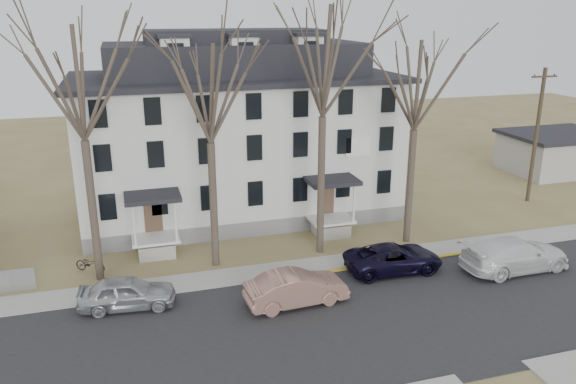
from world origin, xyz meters
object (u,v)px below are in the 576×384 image
object	(u,v)px
tree_mid_right	(418,79)
utility_pole_far	(536,134)
bicycle_left	(90,264)
car_tan	(296,289)
car_navy	(394,259)
boarding_house	(237,134)
tree_center	(324,53)
tree_mid_left	(208,87)
car_white	(515,255)
car_silver	(127,293)
tree_far_left	(77,75)

from	to	relation	value
tree_mid_right	utility_pole_far	bearing A→B (deg)	19.29
bicycle_left	tree_mid_right	bearing A→B (deg)	-60.58
car_tan	bicycle_left	distance (m)	11.33
utility_pole_far	car_navy	world-z (taller)	utility_pole_far
boarding_house	tree_center	world-z (taller)	tree_center
tree_mid_left	car_white	distance (m)	18.19
boarding_house	bicycle_left	world-z (taller)	boarding_house
tree_mid_right	car_white	bearing A→B (deg)	-55.30
tree_mid_left	car_tan	world-z (taller)	tree_mid_left
tree_mid_left	car_navy	distance (m)	13.03
tree_mid_left	car_tan	size ratio (longest dim) A/B	2.64
car_tan	car_white	xyz separation A→B (m)	(12.20, 0.20, 0.07)
car_white	bicycle_left	bearing A→B (deg)	72.46
utility_pole_far	car_silver	distance (m)	29.52
tree_center	tree_mid_right	bearing A→B (deg)	0.00
car_silver	car_navy	world-z (taller)	car_silver
boarding_house	utility_pole_far	size ratio (longest dim) A/B	2.19
car_navy	tree_far_left	bearing A→B (deg)	78.81
tree_mid_left	car_navy	world-z (taller)	tree_mid_left
tree_center	tree_mid_right	world-z (taller)	tree_center
boarding_house	bicycle_left	distance (m)	12.89
boarding_house	tree_mid_left	xyz separation A→B (m)	(-3.00, -8.15, 4.22)
tree_far_left	utility_pole_far	world-z (taller)	tree_far_left
tree_center	car_tan	world-z (taller)	tree_center
tree_mid_left	tree_center	size ratio (longest dim) A/B	0.87
tree_mid_right	car_navy	size ratio (longest dim) A/B	2.46
tree_center	car_tan	distance (m)	12.02
utility_pole_far	car_tan	size ratio (longest dim) A/B	1.97
utility_pole_far	car_white	size ratio (longest dim) A/B	1.59
tree_center	car_silver	bearing A→B (deg)	-161.97
tree_mid_left	car_silver	size ratio (longest dim) A/B	2.91
boarding_house	tree_mid_left	size ratio (longest dim) A/B	1.63
car_white	tree_center	bearing A→B (deg)	58.66
tree_far_left	car_silver	distance (m)	10.29
tree_mid_left	utility_pole_far	size ratio (longest dim) A/B	1.34
car_tan	car_navy	world-z (taller)	car_tan
boarding_house	car_silver	bearing A→B (deg)	-123.48
utility_pole_far	car_white	xyz separation A→B (m)	(-8.41, -9.38, -4.04)
tree_center	car_silver	xyz separation A→B (m)	(-10.70, -3.48, -10.34)
tree_far_left	tree_mid_right	xyz separation A→B (m)	(17.50, 0.00, -0.74)
tree_mid_right	car_navy	distance (m)	9.91
tree_mid_left	car_silver	xyz separation A→B (m)	(-4.70, -3.48, -8.86)
boarding_house	tree_far_left	world-z (taller)	tree_far_left
tree_mid_right	car_tan	xyz separation A→B (m)	(-8.61, -5.38, -8.81)
tree_far_left	car_silver	bearing A→B (deg)	-69.47
tree_mid_right	tree_far_left	bearing A→B (deg)	180.00
car_silver	bicycle_left	distance (m)	4.80
tree_far_left	car_navy	world-z (taller)	tree_far_left
tree_center	car_navy	size ratio (longest dim) A/B	2.84
tree_center	car_tan	xyz separation A→B (m)	(-3.11, -5.38, -10.29)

